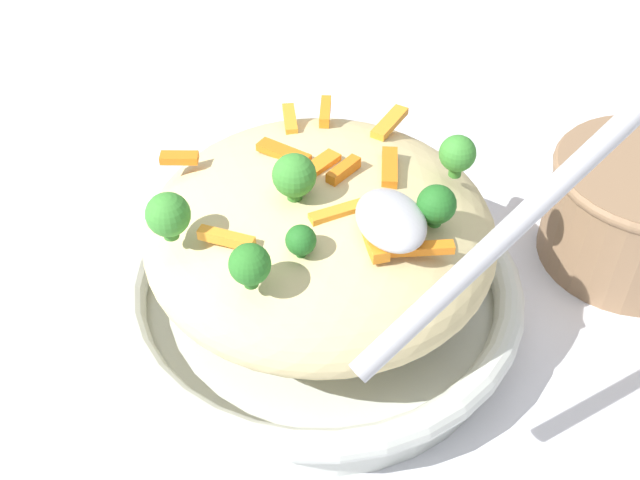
% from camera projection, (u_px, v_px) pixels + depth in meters
% --- Properties ---
extents(ground_plane, '(2.40, 2.40, 0.00)m').
position_uv_depth(ground_plane, '(320.00, 319.00, 0.59)').
color(ground_plane, silver).
extents(serving_bowl, '(0.29, 0.29, 0.05)m').
position_uv_depth(serving_bowl, '(320.00, 295.00, 0.58)').
color(serving_bowl, silver).
rests_on(serving_bowl, ground_plane).
extents(pasta_mound, '(0.24, 0.23, 0.09)m').
position_uv_depth(pasta_mound, '(320.00, 232.00, 0.53)').
color(pasta_mound, '#DBC689').
rests_on(pasta_mound, serving_bowl).
extents(carrot_piece_0, '(0.02, 0.04, 0.01)m').
position_uv_depth(carrot_piece_0, '(420.00, 249.00, 0.46)').
color(carrot_piece_0, orange).
rests_on(carrot_piece_0, pasta_mound).
extents(carrot_piece_1, '(0.04, 0.03, 0.01)m').
position_uv_depth(carrot_piece_1, '(284.00, 153.00, 0.52)').
color(carrot_piece_1, orange).
rests_on(carrot_piece_1, pasta_mound).
extents(carrot_piece_2, '(0.02, 0.03, 0.01)m').
position_uv_depth(carrot_piece_2, '(346.00, 175.00, 0.50)').
color(carrot_piece_2, orange).
rests_on(carrot_piece_2, pasta_mound).
extents(carrot_piece_3, '(0.03, 0.02, 0.01)m').
position_uv_depth(carrot_piece_3, '(325.00, 111.00, 0.57)').
color(carrot_piece_3, orange).
rests_on(carrot_piece_3, pasta_mound).
extents(carrot_piece_4, '(0.03, 0.04, 0.01)m').
position_uv_depth(carrot_piece_4, '(310.00, 169.00, 0.51)').
color(carrot_piece_4, orange).
rests_on(carrot_piece_4, pasta_mound).
extents(carrot_piece_5, '(0.03, 0.01, 0.01)m').
position_uv_depth(carrot_piece_5, '(374.00, 241.00, 0.47)').
color(carrot_piece_5, orange).
rests_on(carrot_piece_5, pasta_mound).
extents(carrot_piece_6, '(0.01, 0.04, 0.01)m').
position_uv_depth(carrot_piece_6, '(343.00, 211.00, 0.48)').
color(carrot_piece_6, orange).
rests_on(carrot_piece_6, pasta_mound).
extents(carrot_piece_7, '(0.03, 0.04, 0.01)m').
position_uv_depth(carrot_piece_7, '(390.00, 122.00, 0.56)').
color(carrot_piece_7, orange).
rests_on(carrot_piece_7, pasta_mound).
extents(carrot_piece_8, '(0.04, 0.02, 0.01)m').
position_uv_depth(carrot_piece_8, '(390.00, 168.00, 0.51)').
color(carrot_piece_8, orange).
rests_on(carrot_piece_8, pasta_mound).
extents(carrot_piece_9, '(0.03, 0.03, 0.01)m').
position_uv_depth(carrot_piece_9, '(226.00, 238.00, 0.47)').
color(carrot_piece_9, orange).
rests_on(carrot_piece_9, pasta_mound).
extents(carrot_piece_10, '(0.02, 0.03, 0.01)m').
position_uv_depth(carrot_piece_10, '(179.00, 158.00, 0.53)').
color(carrot_piece_10, orange).
rests_on(carrot_piece_10, pasta_mound).
extents(carrot_piece_11, '(0.03, 0.01, 0.01)m').
position_uv_depth(carrot_piece_11, '(294.00, 119.00, 0.56)').
color(carrot_piece_11, orange).
rests_on(carrot_piece_11, pasta_mound).
extents(broccoli_floret_0, '(0.03, 0.03, 0.03)m').
position_uv_depth(broccoli_floret_0, '(294.00, 176.00, 0.48)').
color(broccoli_floret_0, '#377928').
rests_on(broccoli_floret_0, pasta_mound).
extents(broccoli_floret_1, '(0.02, 0.02, 0.02)m').
position_uv_depth(broccoli_floret_1, '(301.00, 241.00, 0.46)').
color(broccoli_floret_1, '#205B1C').
rests_on(broccoli_floret_1, pasta_mound).
extents(broccoli_floret_2, '(0.02, 0.02, 0.03)m').
position_uv_depth(broccoli_floret_2, '(457.00, 154.00, 0.51)').
color(broccoli_floret_2, '#377928').
rests_on(broccoli_floret_2, pasta_mound).
extents(broccoli_floret_3, '(0.03, 0.03, 0.03)m').
position_uv_depth(broccoli_floret_3, '(168.00, 215.00, 0.46)').
color(broccoli_floret_3, '#377928').
rests_on(broccoli_floret_3, pasta_mound).
extents(broccoli_floret_4, '(0.02, 0.02, 0.03)m').
position_uv_depth(broccoli_floret_4, '(437.00, 205.00, 0.47)').
color(broccoli_floret_4, '#205B1C').
rests_on(broccoli_floret_4, pasta_mound).
extents(broccoli_floret_5, '(0.02, 0.02, 0.03)m').
position_uv_depth(broccoli_floret_5, '(250.00, 265.00, 0.44)').
color(broccoli_floret_5, '#296820').
rests_on(broccoli_floret_5, pasta_mound).
extents(serving_spoon, '(0.14, 0.17, 0.11)m').
position_uv_depth(serving_spoon, '(429.00, 228.00, 0.44)').
color(serving_spoon, '#B7B7BC').
rests_on(serving_spoon, pasta_mound).
extents(companion_bowl, '(0.14, 0.14, 0.09)m').
position_uv_depth(companion_bowl, '(638.00, 207.00, 0.61)').
color(companion_bowl, '#8C6B4C').
rests_on(companion_bowl, ground_plane).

